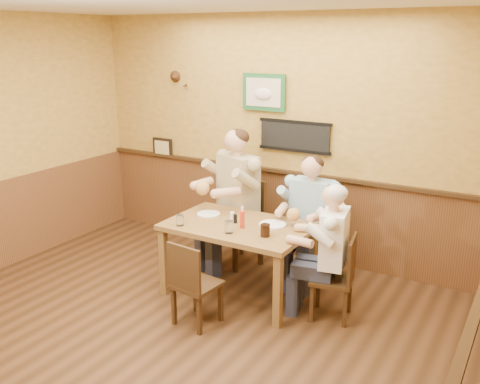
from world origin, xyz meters
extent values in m
plane|color=#341F0F|center=(0.00, 0.00, 0.00)|extent=(5.00, 5.00, 0.00)
cube|color=gold|center=(0.00, 2.50, 1.40)|extent=(5.00, 0.02, 2.80)
cube|color=brown|center=(0.00, 2.48, 0.50)|extent=(5.00, 0.02, 1.00)
cube|color=black|center=(0.20, 2.46, 1.45)|extent=(0.88, 0.03, 0.34)
cube|color=#1F5C2D|center=(-0.20, 2.46, 1.92)|extent=(0.54, 0.03, 0.42)
cube|color=black|center=(-1.70, 2.46, 1.12)|extent=(0.30, 0.03, 0.26)
cube|color=brown|center=(0.15, 1.28, 0.72)|extent=(1.40, 0.90, 0.05)
cube|color=brown|center=(-0.49, 0.89, 0.35)|extent=(0.07, 0.07, 0.70)
cube|color=brown|center=(0.79, 0.89, 0.35)|extent=(0.07, 0.07, 0.70)
cube|color=brown|center=(-0.49, 1.67, 0.35)|extent=(0.07, 0.07, 0.70)
cube|color=brown|center=(0.79, 1.67, 0.35)|extent=(0.07, 0.07, 0.70)
cylinder|color=white|center=(-0.32, 0.96, 0.80)|extent=(0.08, 0.08, 0.11)
cylinder|color=white|center=(0.20, 1.03, 0.81)|extent=(0.10, 0.10, 0.12)
cylinder|color=black|center=(0.54, 1.12, 0.81)|extent=(0.09, 0.09, 0.12)
cylinder|color=red|center=(0.24, 1.21, 0.85)|extent=(0.06, 0.06, 0.19)
cylinder|color=white|center=(0.06, 1.32, 0.80)|extent=(0.05, 0.05, 0.10)
cylinder|color=black|center=(0.11, 1.30, 0.79)|extent=(0.04, 0.04, 0.09)
cylinder|color=silver|center=(-0.26, 1.38, 0.76)|extent=(0.25, 0.25, 0.02)
cylinder|color=white|center=(0.46, 1.42, 0.76)|extent=(0.33, 0.33, 0.02)
camera|label=1|loc=(2.68, -3.01, 2.53)|focal=40.00mm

